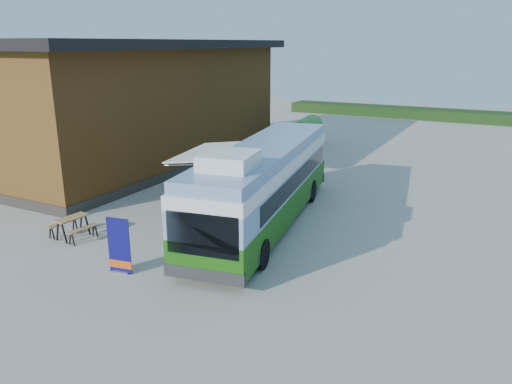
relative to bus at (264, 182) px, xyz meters
The scene contains 10 objects.
ground 4.09m from the bus, 112.72° to the right, with size 100.00×100.00×0.00m, color #BCB7AD.
barn 13.74m from the bus, 150.86° to the left, with size 9.60×21.20×7.50m.
hedge 35.29m from the bus, 79.22° to the left, with size 40.00×3.00×1.00m, color #264419.
bus is the anchor object (origin of this frame).
awning 2.49m from the bus, behind, with size 3.42×4.79×0.53m.
banner 6.76m from the bus, 108.43° to the right, with size 0.83×0.27×1.93m.
picnic_table 7.74m from the bus, 140.96° to the right, with size 1.58×1.43×0.84m.
person_a 10.39m from the bus, 133.44° to the left, with size 0.57×0.37×1.56m, color #999999.
person_b 2.49m from the bus, behind, with size 0.95×0.74×1.95m, color #999999.
slurry_tanker 16.95m from the bus, 106.38° to the left, with size 2.16×5.61×2.08m.
Camera 1 is at (10.29, -14.25, 7.33)m, focal length 35.00 mm.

